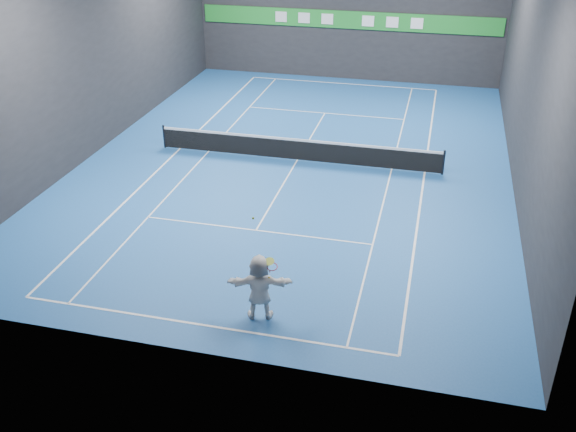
% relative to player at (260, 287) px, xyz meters
% --- Properties ---
extents(ground, '(26.00, 26.00, 0.00)m').
position_rel_player_xyz_m(ground, '(-1.50, 11.11, -0.99)').
color(ground, '#1C529B').
rests_on(ground, ground).
extents(wall_back, '(18.00, 0.10, 9.00)m').
position_rel_player_xyz_m(wall_back, '(-1.50, 24.11, 3.51)').
color(wall_back, black).
rests_on(wall_back, ground).
extents(wall_front, '(18.00, 0.10, 9.00)m').
position_rel_player_xyz_m(wall_front, '(-1.50, -1.89, 3.51)').
color(wall_front, black).
rests_on(wall_front, ground).
extents(wall_left, '(0.10, 26.00, 9.00)m').
position_rel_player_xyz_m(wall_left, '(-10.50, 11.11, 3.51)').
color(wall_left, black).
rests_on(wall_left, ground).
extents(wall_right, '(0.10, 26.00, 9.00)m').
position_rel_player_xyz_m(wall_right, '(7.50, 11.11, 3.51)').
color(wall_right, black).
rests_on(wall_right, ground).
extents(baseline_near, '(10.98, 0.08, 0.01)m').
position_rel_player_xyz_m(baseline_near, '(-1.50, -0.78, -0.99)').
color(baseline_near, white).
rests_on(baseline_near, ground).
extents(baseline_far, '(10.98, 0.08, 0.01)m').
position_rel_player_xyz_m(baseline_far, '(-1.50, 23.00, -0.99)').
color(baseline_far, white).
rests_on(baseline_far, ground).
extents(sideline_doubles_left, '(0.08, 23.78, 0.01)m').
position_rel_player_xyz_m(sideline_doubles_left, '(-6.99, 11.11, -0.99)').
color(sideline_doubles_left, white).
rests_on(sideline_doubles_left, ground).
extents(sideline_doubles_right, '(0.08, 23.78, 0.01)m').
position_rel_player_xyz_m(sideline_doubles_right, '(3.99, 11.11, -0.99)').
color(sideline_doubles_right, white).
rests_on(sideline_doubles_right, ground).
extents(sideline_singles_left, '(0.06, 23.78, 0.01)m').
position_rel_player_xyz_m(sideline_singles_left, '(-5.61, 11.11, -0.99)').
color(sideline_singles_left, white).
rests_on(sideline_singles_left, ground).
extents(sideline_singles_right, '(0.06, 23.78, 0.01)m').
position_rel_player_xyz_m(sideline_singles_right, '(2.61, 11.11, -0.99)').
color(sideline_singles_right, white).
rests_on(sideline_singles_right, ground).
extents(service_line_near, '(8.23, 0.06, 0.01)m').
position_rel_player_xyz_m(service_line_near, '(-1.50, 4.71, -0.99)').
color(service_line_near, white).
rests_on(service_line_near, ground).
extents(service_line_far, '(8.23, 0.06, 0.01)m').
position_rel_player_xyz_m(service_line_far, '(-1.50, 17.51, -0.99)').
color(service_line_far, white).
rests_on(service_line_far, ground).
extents(center_service_line, '(0.06, 12.80, 0.01)m').
position_rel_player_xyz_m(center_service_line, '(-1.50, 11.11, -0.99)').
color(center_service_line, white).
rests_on(center_service_line, ground).
extents(player, '(1.92, 1.00, 1.98)m').
position_rel_player_xyz_m(player, '(0.00, 0.00, 0.00)').
color(player, white).
rests_on(player, ground).
extents(tennis_ball, '(0.07, 0.07, 0.07)m').
position_rel_player_xyz_m(tennis_ball, '(-0.12, -0.03, 2.17)').
color(tennis_ball, '#C7D623').
rests_on(tennis_ball, player).
extents(tennis_net, '(12.50, 0.10, 1.07)m').
position_rel_player_xyz_m(tennis_net, '(-1.50, 11.11, -0.45)').
color(tennis_net, black).
rests_on(tennis_net, ground).
extents(sponsor_banner, '(17.64, 0.11, 1.00)m').
position_rel_player_xyz_m(sponsor_banner, '(-1.50, 24.05, 2.51)').
color(sponsor_banner, '#1F8E2C').
rests_on(sponsor_banner, wall_back).
extents(tennis_racket, '(0.48, 0.42, 0.74)m').
position_rel_player_xyz_m(tennis_racket, '(0.34, 0.05, 0.66)').
color(tennis_racket, red).
rests_on(tennis_racket, player).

